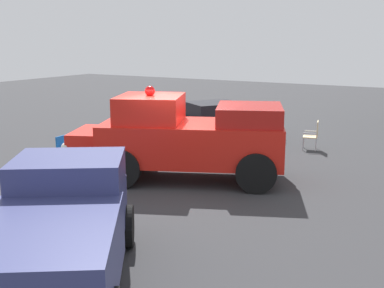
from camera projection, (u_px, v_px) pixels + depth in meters
ground_plane at (176, 181)px, 13.44m from camera, size 60.00×60.00×0.00m
vintage_fire_truck at (184, 137)px, 13.37m from camera, size 4.38×6.32×2.59m
classic_hot_rod at (222, 120)px, 18.82m from camera, size 4.64×4.00×1.46m
parked_pickup at (61, 228)px, 7.52m from camera, size 4.99×4.17×1.90m
lawn_chair_near_truck at (120, 139)px, 16.13m from camera, size 0.69×0.69×1.02m
lawn_chair_by_car at (65, 150)px, 14.48m from camera, size 0.55×0.54×1.02m
lawn_chair_spare at (314, 133)px, 17.07m from camera, size 0.61×0.60×1.02m
spectator_seated at (121, 136)px, 15.99m from camera, size 0.63×0.65×1.29m
spectator_standing at (256, 129)px, 15.75m from camera, size 0.42×0.62×1.68m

